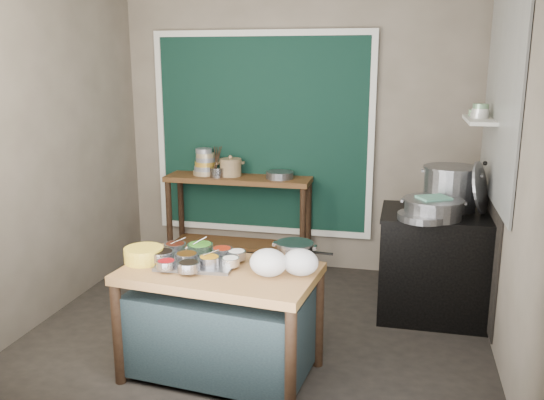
% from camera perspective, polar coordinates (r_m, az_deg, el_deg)
% --- Properties ---
extents(floor, '(3.50, 3.00, 0.02)m').
position_cam_1_polar(floor, '(4.71, -1.13, -12.52)').
color(floor, black).
rests_on(floor, ground).
extents(back_wall, '(3.50, 0.02, 2.80)m').
position_cam_1_polar(back_wall, '(5.75, 2.53, 6.93)').
color(back_wall, '#76695A').
rests_on(back_wall, floor).
extents(left_wall, '(0.02, 3.00, 2.80)m').
position_cam_1_polar(left_wall, '(5.01, -21.18, 5.07)').
color(left_wall, '#76695A').
rests_on(left_wall, floor).
extents(right_wall, '(0.02, 3.00, 2.80)m').
position_cam_1_polar(right_wall, '(4.21, 22.71, 3.49)').
color(right_wall, '#76695A').
rests_on(right_wall, floor).
extents(curtain_panel, '(2.10, 0.02, 1.90)m').
position_cam_1_polar(curtain_panel, '(5.79, -0.98, 6.49)').
color(curtain_panel, black).
rests_on(curtain_panel, back_wall).
extents(curtain_frame, '(2.22, 0.03, 2.02)m').
position_cam_1_polar(curtain_frame, '(5.78, -1.00, 6.48)').
color(curtain_frame, beige).
rests_on(curtain_frame, back_wall).
extents(tile_panel, '(0.02, 1.70, 1.70)m').
position_cam_1_polar(tile_panel, '(4.71, 21.84, 10.04)').
color(tile_panel, '#B2B2AA').
rests_on(tile_panel, right_wall).
extents(soot_patch, '(0.01, 1.30, 1.30)m').
position_cam_1_polar(soot_patch, '(4.99, 20.59, -3.16)').
color(soot_patch, black).
rests_on(soot_patch, right_wall).
extents(wall_shelf, '(0.22, 0.70, 0.03)m').
position_cam_1_polar(wall_shelf, '(5.01, 19.91, 7.47)').
color(wall_shelf, beige).
rests_on(wall_shelf, right_wall).
extents(prep_table, '(1.32, 0.85, 0.75)m').
position_cam_1_polar(prep_table, '(3.92, -5.09, -11.99)').
color(prep_table, '#996237').
rests_on(prep_table, floor).
extents(back_counter, '(1.45, 0.40, 0.95)m').
position_cam_1_polar(back_counter, '(5.83, -3.30, -2.25)').
color(back_counter, '#523117').
rests_on(back_counter, floor).
extents(stove_block, '(0.90, 0.68, 0.85)m').
position_cam_1_polar(stove_block, '(4.94, 15.95, -6.33)').
color(stove_block, black).
rests_on(stove_block, floor).
extents(stove_top, '(0.92, 0.69, 0.03)m').
position_cam_1_polar(stove_top, '(4.81, 16.29, -1.39)').
color(stove_top, black).
rests_on(stove_top, stove_block).
extents(condiment_tray, '(0.52, 0.39, 0.02)m').
position_cam_1_polar(condiment_tray, '(3.86, -7.39, -6.20)').
color(condiment_tray, gray).
rests_on(condiment_tray, prep_table).
extents(condiment_bowls, '(0.62, 0.49, 0.07)m').
position_cam_1_polar(condiment_bowls, '(3.88, -7.66, -5.49)').
color(condiment_bowls, gray).
rests_on(condiment_bowls, condiment_tray).
extents(yellow_basin, '(0.31, 0.31, 0.10)m').
position_cam_1_polar(yellow_basin, '(3.96, -12.58, -5.32)').
color(yellow_basin, yellow).
rests_on(yellow_basin, prep_table).
extents(saucepan, '(0.28, 0.28, 0.14)m').
position_cam_1_polar(saucepan, '(3.85, 2.26, -5.22)').
color(saucepan, gray).
rests_on(saucepan, prep_table).
extents(plastic_bag_a, '(0.27, 0.24, 0.18)m').
position_cam_1_polar(plastic_bag_a, '(3.61, -0.36, -6.22)').
color(plastic_bag_a, white).
rests_on(plastic_bag_a, prep_table).
extents(plastic_bag_b, '(0.27, 0.25, 0.17)m').
position_cam_1_polar(plastic_bag_b, '(3.63, 2.83, -6.18)').
color(plastic_bag_b, white).
rests_on(plastic_bag_b, prep_table).
extents(bowl_stack, '(0.24, 0.24, 0.27)m').
position_cam_1_polar(bowl_stack, '(5.84, -6.66, 3.64)').
color(bowl_stack, tan).
rests_on(bowl_stack, back_counter).
extents(utensil_cup, '(0.19, 0.19, 0.09)m').
position_cam_1_polar(utensil_cup, '(5.72, -5.44, 2.77)').
color(utensil_cup, gray).
rests_on(utensil_cup, back_counter).
extents(ceramic_crock, '(0.29, 0.29, 0.15)m').
position_cam_1_polar(ceramic_crock, '(5.74, -4.12, 3.15)').
color(ceramic_crock, olive).
rests_on(ceramic_crock, back_counter).
extents(wide_bowl, '(0.30, 0.30, 0.07)m').
position_cam_1_polar(wide_bowl, '(5.62, 0.76, 2.49)').
color(wide_bowl, gray).
rests_on(wide_bowl, back_counter).
extents(stock_pot, '(0.55, 0.55, 0.36)m').
position_cam_1_polar(stock_pot, '(4.91, 17.23, 1.16)').
color(stock_pot, gray).
rests_on(stock_pot, stove_top).
extents(pot_lid, '(0.23, 0.44, 0.42)m').
position_cam_1_polar(pot_lid, '(4.85, 19.94, 1.16)').
color(pot_lid, gray).
rests_on(pot_lid, stove_top).
extents(steamer, '(0.49, 0.49, 0.15)m').
position_cam_1_polar(steamer, '(4.62, 15.66, -0.80)').
color(steamer, gray).
rests_on(steamer, stove_top).
extents(green_cloth, '(0.29, 0.27, 0.02)m').
position_cam_1_polar(green_cloth, '(4.60, 15.72, 0.22)').
color(green_cloth, '#599C79').
rests_on(green_cloth, steamer).
extents(shallow_pan, '(0.47, 0.47, 0.05)m').
position_cam_1_polar(shallow_pan, '(4.55, 14.71, -1.61)').
color(shallow_pan, gray).
rests_on(shallow_pan, stove_top).
extents(shelf_bowl_stack, '(0.14, 0.14, 0.11)m').
position_cam_1_polar(shelf_bowl_stack, '(5.00, 19.97, 8.26)').
color(shelf_bowl_stack, silver).
rests_on(shelf_bowl_stack, wall_shelf).
extents(shelf_bowl_green, '(0.15, 0.15, 0.05)m').
position_cam_1_polar(shelf_bowl_green, '(5.21, 19.69, 8.14)').
color(shelf_bowl_green, gray).
rests_on(shelf_bowl_green, wall_shelf).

